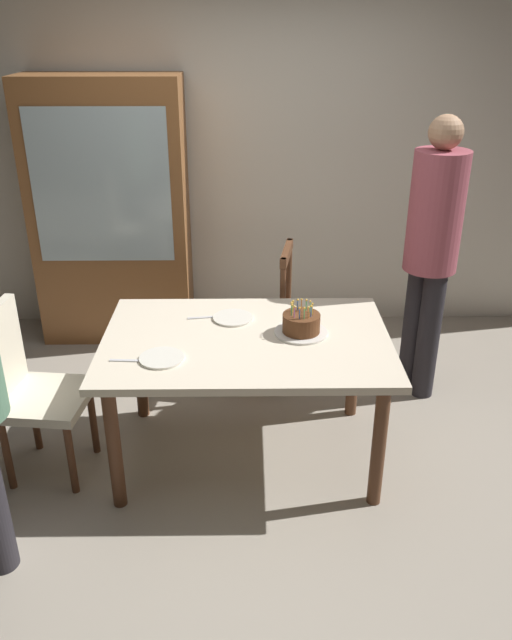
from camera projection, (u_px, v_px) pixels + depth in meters
name	position (u px, v px, depth m)	size (l,w,h in m)	color
ground	(247.00, 453.00, 3.59)	(6.40, 6.40, 0.00)	#9E9384
back_wall	(246.00, 157.00, 4.70)	(6.40, 0.10, 2.60)	silver
dining_table	(246.00, 353.00, 3.31)	(1.49, 1.00, 0.74)	beige
birthday_cake	(301.00, 325.00, 3.30)	(0.28, 0.28, 0.18)	silver
plate_near_celebrant	(162.00, 358.00, 3.06)	(0.22, 0.22, 0.01)	silver
plate_far_side	(233.00, 318.00, 3.48)	(0.22, 0.22, 0.01)	silver
fork_near_celebrant	(128.00, 361.00, 3.05)	(0.18, 0.02, 0.01)	silver
fork_far_side	(204.00, 318.00, 3.49)	(0.18, 0.02, 0.01)	silver
chair_spindle_back	(259.00, 319.00, 4.13)	(0.51, 0.51, 0.95)	#56331E
chair_upholstered	(26.00, 384.00, 3.25)	(0.49, 0.49, 0.95)	beige
person_guest	(432.00, 245.00, 3.79)	(0.32, 0.32, 1.76)	#262328
china_cabinet	(111.00, 214.00, 4.58)	(1.10, 0.45, 1.90)	brown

